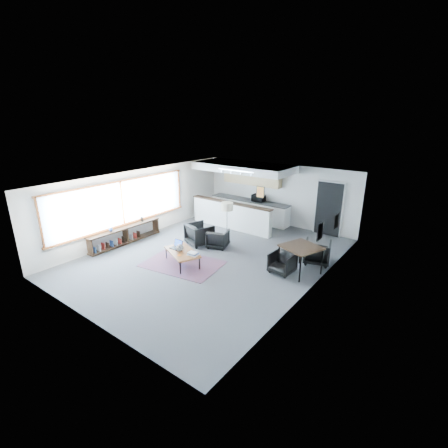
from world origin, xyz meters
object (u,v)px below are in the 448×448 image
Objects in this scene: dining_table at (301,249)px; armchair_right at (218,238)px; armchair_left at (200,233)px; dining_chair_far at (317,253)px; laptop at (177,246)px; book_stack at (193,254)px; dining_chair_near at (282,264)px; floor_lamp at (227,208)px; microwave at (258,197)px; coffee_table at (182,252)px; ceramic_pot at (180,248)px.

armchair_right is at bearing 179.03° from dining_table.
armchair_left is 4.20m from dining_chair_far.
laptop is 0.43× the size of armchair_left.
dining_table is (3.19, -0.05, 0.41)m from armchair_right.
book_stack is at bearing 25.76° from dining_chair_far.
floor_lamp is at bearing 163.35° from dining_chair_near.
coffee_table is at bearing -91.34° from microwave.
ceramic_pot is 1.76m from armchair_left.
dining_table is at bearing 63.48° from dining_chair_far.
laptop is 1.73m from armchair_right.
dining_chair_near is 0.86× the size of dining_chair_far.
dining_chair_near is (2.81, -1.00, -1.03)m from floor_lamp.
book_stack is at bearing -4.90° from laptop.
coffee_table is at bearing 34.99° from ceramic_pot.
armchair_left is 1.56× the size of microwave.
floor_lamp is 1.19× the size of dining_table.
coffee_table is 0.49m from book_stack.
floor_lamp is at bearing -87.93° from microwave.
book_stack is (0.54, 0.03, -0.08)m from ceramic_pot.
book_stack is 1.85m from armchair_right.
ceramic_pot is 0.36× the size of dining_chair_far.
laptop is 0.24× the size of floor_lamp.
dining_table is (3.23, 1.74, 0.36)m from coffee_table.
armchair_left is at bearing 136.65° from coffee_table.
dining_chair_far is (0.57, 1.30, 0.05)m from dining_chair_near.
dining_chair_far reaches higher than dining_chair_near.
armchair_left is at bearing -178.13° from dining_table.
dining_chair_far is at bearing -38.79° from microwave.
coffee_table is at bearing 179.28° from book_stack.
floor_lamp is 2.57× the size of dining_chair_near.
dining_chair_far is at bearing 38.37° from ceramic_pot.
ceramic_pot and dining_chair_far have the same top height.
laptop is at bearing 121.06° from armchair_left.
coffee_table is at bearing 130.45° from armchair_left.
book_stack is at bearing 83.56° from armchair_right.
dining_table reaches higher than coffee_table.
dining_table is at bearing 43.04° from dining_chair_near.
microwave reaches higher than armchair_left.
microwave is (-0.36, 2.79, -0.21)m from floor_lamp.
armchair_left is (-1.15, 1.62, -0.06)m from book_stack.
dining_chair_far is at bearing 5.09° from floor_lamp.
dining_table reaches higher than laptop.
microwave is at bearing 99.15° from book_stack.
dining_chair_near is at bearing 26.38° from ceramic_pot.
armchair_left is 3.92m from dining_table.
microwave is (-0.35, 5.18, 0.70)m from coffee_table.
ceramic_pot is at bearing 128.43° from armchair_left.
dining_table is at bearing 28.35° from ceramic_pot.
ceramic_pot is at bearing 66.74° from armchair_right.
dining_chair_far is (3.44, 2.73, -0.22)m from ceramic_pot.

